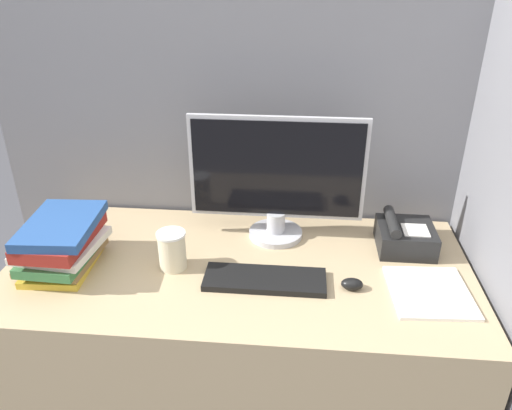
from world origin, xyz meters
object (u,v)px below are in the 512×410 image
Objects in this scene: coffee_cup at (172,250)px; keyboard at (265,279)px; mouse at (352,284)px; monitor at (277,180)px; book_stack at (61,244)px; desk_telephone at (404,236)px.

keyboard is at bearing -10.35° from coffee_cup.
coffee_cup reaches higher than mouse.
coffee_cup is (-0.32, -0.24, -0.16)m from monitor.
mouse is at bearing -50.22° from monitor.
monitor is 0.74m from book_stack.
mouse is at bearing -127.39° from desk_telephone.
monitor reaches higher than mouse.
mouse is 0.35× the size of desk_telephone.
desk_telephone is at bearing 52.61° from mouse.
mouse is at bearing -2.15° from keyboard.
keyboard is 2.93× the size of coffee_cup.
book_stack is (-0.35, -0.03, 0.02)m from coffee_cup.
coffee_cup is (-0.57, 0.07, 0.05)m from mouse.
book_stack is at bearing 178.06° from keyboard.
desk_telephone is (0.20, 0.26, 0.03)m from mouse.
coffee_cup is at bearing 5.43° from book_stack.
book_stack reaches higher than coffee_cup.
monitor is at bearing 36.28° from coffee_cup.
coffee_cup is 0.35m from book_stack.
desk_telephone is at bearing -5.70° from monitor.
keyboard is at bearing 177.85° from mouse.
monitor is 3.16× the size of desk_telephone.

